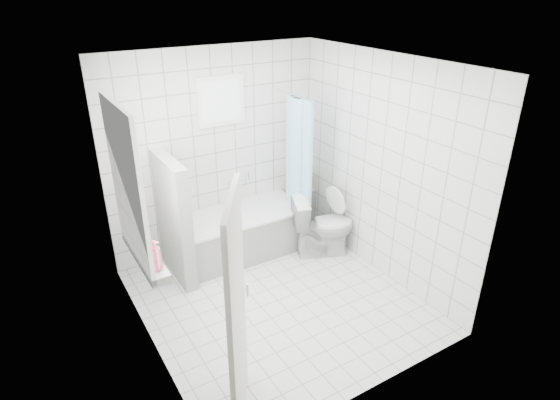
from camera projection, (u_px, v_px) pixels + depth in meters
ground at (277, 300)px, 5.26m from camera, size 3.00×3.00×0.00m
ceiling at (277, 63)px, 4.15m from camera, size 3.00×3.00×0.00m
wall_back at (216, 153)px, 5.86m from camera, size 2.80×0.02×2.60m
wall_front at (379, 267)px, 3.55m from camera, size 2.80×0.02×2.60m
wall_left at (139, 231)px, 4.05m from camera, size 0.02×3.00×2.60m
wall_right at (382, 169)px, 5.36m from camera, size 0.02×3.00×2.60m
window_left at (130, 186)px, 4.17m from camera, size 0.01×0.90×1.40m
window_back at (222, 101)px, 5.60m from camera, size 0.50×0.01×0.50m
window_sill at (145, 256)px, 4.51m from camera, size 0.18×1.02×0.08m
door at (237, 318)px, 3.47m from camera, size 0.46×0.70×2.00m
bathtub at (242, 233)px, 6.07m from camera, size 1.64×0.77×0.58m
partition_wall at (174, 220)px, 5.42m from camera, size 0.15×0.85×1.50m
tiled_ledge at (301, 207)px, 6.79m from camera, size 0.40×0.24×0.55m
toilet at (323, 226)px, 6.02m from camera, size 0.89×0.71×0.80m
curtain_rod at (293, 95)px, 5.67m from camera, size 0.02×0.80×0.02m
shower_curtain at (298, 167)px, 5.96m from camera, size 0.14×0.48×1.78m
tub_faucet at (235, 183)px, 6.14m from camera, size 0.18×0.06×0.06m
sill_bottles at (146, 243)px, 4.40m from camera, size 0.17×0.78×0.31m
ledge_bottles at (303, 183)px, 6.58m from camera, size 0.19×0.17×0.27m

